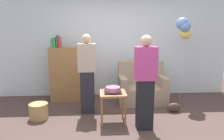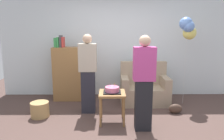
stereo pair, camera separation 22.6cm
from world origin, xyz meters
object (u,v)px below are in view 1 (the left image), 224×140
couch (142,88)px  side_table (113,97)px  person_holding_cake (145,82)px  handbag (174,107)px  bookshelf (67,73)px  person_blowing_candles (87,74)px  birthday_cake (113,90)px  wicker_basket (39,111)px  balloon_bunch (184,28)px

couch → side_table: size_ratio=1.91×
person_holding_cake → handbag: (0.79, 0.71, -0.73)m
bookshelf → person_blowing_candles: size_ratio=0.97×
birthday_cake → wicker_basket: 1.53m
person_holding_cake → balloon_bunch: bearing=-109.2°
bookshelf → birthday_cake: 1.68m
side_table → handbag: size_ratio=2.06×
person_holding_cake → balloon_bunch: balloon_bunch is taller
bookshelf → birthday_cake: (1.02, -1.34, -0.04)m
birthday_cake → side_table: bearing=-160.7°
person_blowing_candles → person_holding_cake: 1.30m
person_blowing_candles → person_holding_cake: bearing=-53.2°
couch → wicker_basket: (-2.20, -0.83, -0.19)m
birthday_cake → handbag: bearing=17.1°
side_table → handbag: side_table is taller
person_blowing_candles → handbag: person_blowing_candles is taller
wicker_basket → side_table: bearing=-10.0°
handbag → side_table: bearing=-162.9°
birthday_cake → person_blowing_candles: size_ratio=0.20×
couch → side_table: couch is taller
birthday_cake → wicker_basket: (-1.44, 0.25, -0.48)m
side_table → wicker_basket: bearing=170.0°
wicker_basket → person_holding_cake: bearing=-15.8°
couch → person_holding_cake: size_ratio=0.67×
person_holding_cake → balloon_bunch: (1.18, 1.36, 0.92)m
side_table → person_blowing_candles: (-0.49, 0.50, 0.34)m
bookshelf → side_table: bearing=-52.7°
side_table → person_holding_cake: (0.53, -0.30, 0.34)m
birthday_cake → balloon_bunch: balloon_bunch is taller
birthday_cake → couch: bearing=54.8°
birthday_cake → wicker_basket: bearing=170.0°
side_table → balloon_bunch: balloon_bunch is taller
person_blowing_candles → wicker_basket: 1.19m
birthday_cake → handbag: size_ratio=1.14×
person_holding_cake → balloon_bunch: size_ratio=0.82×
couch → person_blowing_candles: (-1.26, -0.59, 0.49)m
bookshelf → side_table: (1.02, -1.34, -0.18)m
couch → bookshelf: size_ratio=0.69×
person_holding_cake → wicker_basket: person_holding_cake is taller
couch → bookshelf: bookshelf is taller
person_holding_cake → person_blowing_candles: bearing=-16.5°
person_holding_cake → side_table: bearing=-8.0°
couch → balloon_bunch: size_ratio=0.55×
birthday_cake → wicker_basket: size_ratio=0.89×
person_blowing_candles → person_holding_cake: size_ratio=1.00×
person_blowing_candles → handbag: bearing=-18.0°
bookshelf → handbag: (2.34, -0.93, -0.57)m
bookshelf → birthday_cake: bookshelf is taller
bookshelf → wicker_basket: bearing=-111.0°
bookshelf → wicker_basket: 1.28m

